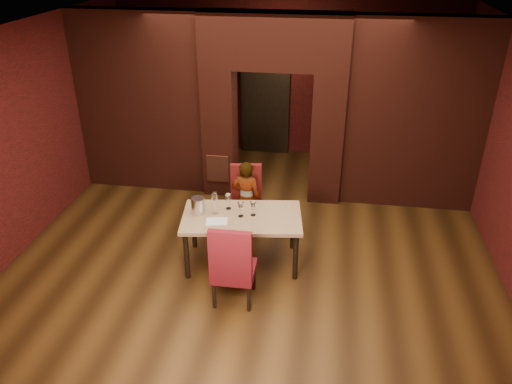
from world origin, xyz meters
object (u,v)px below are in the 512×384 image
wine_glass_c (253,208)px  water_bottle (215,203)px  chair_far (246,201)px  person_seated (246,199)px  dining_table (242,239)px  potted_plant (288,219)px  wine_glass_b (241,209)px  chair_near (234,261)px  wine_bucket (198,206)px  wine_glass_a (228,202)px

wine_glass_c → water_bottle: water_bottle is taller
chair_far → person_seated: (0.02, -0.09, 0.09)m
dining_table → potted_plant: size_ratio=3.93×
person_seated → water_bottle: (-0.31, -0.75, 0.31)m
person_seated → potted_plant: (0.65, 0.21, -0.42)m
chair_far → wine_glass_b: bearing=-92.8°
person_seated → potted_plant: bearing=-155.5°
potted_plant → dining_table: bearing=-120.2°
chair_near → water_bottle: 1.01m
person_seated → wine_glass_b: bearing=101.2°
wine_bucket → wine_glass_c: bearing=4.4°
chair_far → wine_glass_c: 0.92m
dining_table → water_bottle: bearing=168.8°
person_seated → wine_bucket: size_ratio=5.27×
dining_table → wine_glass_b: (-0.01, -0.01, 0.50)m
wine_glass_c → potted_plant: (0.42, 0.94, -0.67)m
chair_near → person_seated: (-0.12, 1.60, 0.04)m
person_seated → potted_plant: 0.80m
person_seated → wine_glass_c: person_seated is taller
wine_glass_a → chair_near: bearing=-74.8°
chair_far → water_bottle: 0.98m
chair_near → water_bottle: (-0.43, 0.84, 0.36)m
water_bottle → person_seated: bearing=67.4°
chair_near → wine_glass_b: chair_near is taller
potted_plant → water_bottle: bearing=-134.9°
chair_far → wine_glass_c: chair_far is taller
wine_glass_a → wine_glass_c: 0.40m
person_seated → water_bottle: 0.87m
person_seated → wine_bucket: (-0.54, -0.79, 0.27)m
wine_glass_a → wine_bucket: wine_bucket is taller
chair_near → water_bottle: bearing=-63.6°
dining_table → wine_glass_a: bearing=134.5°
person_seated → chair_far: bearing=-70.3°
wine_glass_b → chair_near: bearing=-86.1°
dining_table → wine_glass_c: wine_glass_c is taller
chair_near → person_seated: 1.60m
wine_glass_c → wine_bucket: size_ratio=0.90×
chair_far → wine_glass_c: bearing=-81.4°
chair_near → dining_table: bearing=-87.5°
wine_glass_b → person_seated: bearing=94.6°
wine_glass_a → water_bottle: (-0.16, -0.15, 0.05)m
wine_bucket → person_seated: bearing=55.3°
chair_far → wine_glass_a: 0.79m
dining_table → wine_bucket: size_ratio=6.96×
chair_far → potted_plant: 0.75m
wine_glass_c → chair_near: bearing=-97.2°
chair_far → potted_plant: (0.67, 0.12, -0.33)m
wine_glass_c → wine_bucket: wine_bucket is taller
wine_glass_b → wine_glass_c: 0.18m
potted_plant → wine_bucket: bearing=-140.1°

